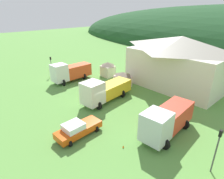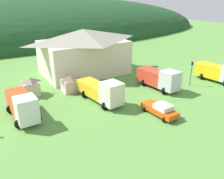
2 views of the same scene
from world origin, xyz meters
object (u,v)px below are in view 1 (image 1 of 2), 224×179
at_px(heavy_rig_white, 70,72).
at_px(play_shed_cream, 108,69).
at_px(play_shed_pink, 123,79).
at_px(service_pickup_orange, 78,129).
at_px(depot_building, 179,61).
at_px(traffic_light_west, 51,64).
at_px(traffic_light_east, 217,147).
at_px(heavy_rig_striped, 104,90).
at_px(traffic_cone_near_pickup, 123,148).
at_px(tow_truck_silver, 166,120).

bearing_deg(heavy_rig_white, play_shed_cream, 157.29).
bearing_deg(play_shed_pink, service_pickup_orange, -63.83).
distance_m(depot_building, traffic_light_west, 23.90).
bearing_deg(traffic_light_east, depot_building, 128.36).
relative_size(play_shed_cream, play_shed_pink, 1.07).
xyz_separation_m(traffic_light_west, traffic_light_east, (31.68, -1.73, 0.20)).
relative_size(depot_building, heavy_rig_white, 2.16).
relative_size(depot_building, play_shed_pink, 6.06).
height_order(play_shed_pink, heavy_rig_white, heavy_rig_white).
bearing_deg(heavy_rig_striped, traffic_light_east, 76.83).
bearing_deg(depot_building, heavy_rig_white, -138.20).
height_order(heavy_rig_white, traffic_cone_near_pickup, heavy_rig_white).
relative_size(play_shed_cream, heavy_rig_white, 0.38).
distance_m(traffic_light_east, traffic_cone_near_pickup, 8.01).
xyz_separation_m(play_shed_cream, traffic_cone_near_pickup, (16.73, -12.73, -1.46)).
bearing_deg(traffic_light_east, heavy_rig_striped, 173.31).
height_order(service_pickup_orange, traffic_light_east, traffic_light_east).
xyz_separation_m(play_shed_cream, traffic_light_west, (-8.06, -7.74, 0.83)).
bearing_deg(traffic_light_west, service_pickup_orange, -19.44).
distance_m(service_pickup_orange, traffic_light_east, 12.76).
bearing_deg(traffic_light_east, tow_truck_silver, 163.92).
relative_size(heavy_rig_striped, traffic_cone_near_pickup, 13.99).
relative_size(heavy_rig_white, heavy_rig_striped, 0.87).
distance_m(traffic_light_west, traffic_cone_near_pickup, 25.40).
xyz_separation_m(heavy_rig_white, service_pickup_orange, (14.80, -8.06, -0.99)).
bearing_deg(service_pickup_orange, heavy_rig_white, -121.53).
bearing_deg(traffic_cone_near_pickup, depot_building, 105.70).
bearing_deg(depot_building, play_shed_cream, -153.23).
bearing_deg(traffic_cone_near_pickup, play_shed_cream, 142.73).
xyz_separation_m(service_pickup_orange, traffic_cone_near_pickup, (4.55, 2.15, -0.83)).
relative_size(play_shed_cream, traffic_light_east, 0.70).
relative_size(play_shed_pink, traffic_cone_near_pickup, 4.34).
bearing_deg(play_shed_cream, traffic_light_east, -21.85).
bearing_deg(traffic_cone_near_pickup, tow_truck_silver, 73.07).
height_order(traffic_light_west, traffic_light_east, traffic_light_east).
bearing_deg(depot_building, play_shed_pink, -128.38).
bearing_deg(traffic_light_west, heavy_rig_white, 9.52).
relative_size(depot_building, heavy_rig_striped, 1.88).
distance_m(play_shed_cream, heavy_rig_white, 7.32).
xyz_separation_m(tow_truck_silver, traffic_light_east, (5.42, -1.56, 0.70)).
height_order(heavy_rig_white, tow_truck_silver, heavy_rig_white).
bearing_deg(depot_building, tow_truck_silver, -64.04).
bearing_deg(heavy_rig_white, traffic_cone_near_pickup, 71.29).
relative_size(depot_building, traffic_cone_near_pickup, 26.32).
bearing_deg(tow_truck_silver, service_pickup_orange, -45.74).
relative_size(heavy_rig_white, tow_truck_silver, 0.97).
xyz_separation_m(play_shed_cream, service_pickup_orange, (12.19, -14.89, -0.63)).
xyz_separation_m(play_shed_pink, heavy_rig_striped, (2.24, -6.03, 0.39)).
relative_size(tow_truck_silver, service_pickup_orange, 1.52).
xyz_separation_m(depot_building, play_shed_pink, (-5.87, -7.41, -2.97)).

